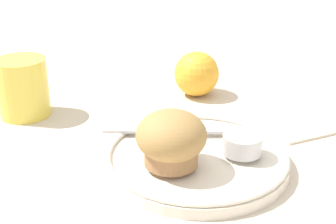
{
  "coord_description": "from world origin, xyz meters",
  "views": [
    {
      "loc": [
        -0.24,
        -0.48,
        0.3
      ],
      "look_at": [
        -0.02,
        0.02,
        0.06
      ],
      "focal_mm": 50.0,
      "sensor_mm": 36.0,
      "label": 1
    }
  ],
  "objects_px": {
    "muffin": "(171,139)",
    "butter_knife": "(169,130)",
    "orange_fruit": "(197,74)",
    "juice_glass": "(23,88)"
  },
  "relations": [
    {
      "from": "muffin",
      "to": "juice_glass",
      "type": "height_order",
      "value": "juice_glass"
    },
    {
      "from": "butter_knife",
      "to": "juice_glass",
      "type": "xyz_separation_m",
      "value": [
        -0.16,
        0.18,
        0.02
      ]
    },
    {
      "from": "orange_fruit",
      "to": "juice_glass",
      "type": "xyz_separation_m",
      "value": [
        -0.28,
        0.03,
        0.01
      ]
    },
    {
      "from": "butter_knife",
      "to": "juice_glass",
      "type": "relative_size",
      "value": 1.88
    },
    {
      "from": "muffin",
      "to": "butter_knife",
      "type": "xyz_separation_m",
      "value": [
        0.03,
        0.08,
        -0.03
      ]
    },
    {
      "from": "butter_knife",
      "to": "muffin",
      "type": "bearing_deg",
      "value": -87.89
    },
    {
      "from": "orange_fruit",
      "to": "butter_knife",
      "type": "bearing_deg",
      "value": -127.81
    },
    {
      "from": "butter_knife",
      "to": "orange_fruit",
      "type": "height_order",
      "value": "orange_fruit"
    },
    {
      "from": "juice_glass",
      "to": "butter_knife",
      "type": "bearing_deg",
      "value": -47.72
    },
    {
      "from": "butter_knife",
      "to": "juice_glass",
      "type": "bearing_deg",
      "value": 156.76
    }
  ]
}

